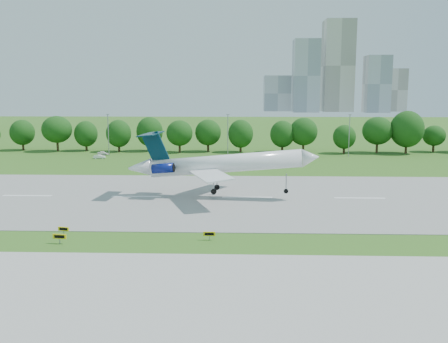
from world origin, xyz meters
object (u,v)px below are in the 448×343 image
taxi_sign_left (63,229)px  service_vehicle_a (99,157)px  service_vehicle_b (103,153)px  airliner (216,163)px

taxi_sign_left → service_vehicle_a: service_vehicle_a is taller
service_vehicle_a → service_vehicle_b: service_vehicle_b is taller
service_vehicle_a → service_vehicle_b: size_ratio=1.03×
airliner → service_vehicle_a: size_ratio=10.52×
airliner → taxi_sign_left: 31.28m
airliner → service_vehicle_a: 61.67m
airliner → service_vehicle_a: bearing=130.7°
taxi_sign_left → service_vehicle_b: service_vehicle_b is taller
service_vehicle_a → service_vehicle_b: bearing=1.6°
service_vehicle_a → service_vehicle_b: 8.07m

